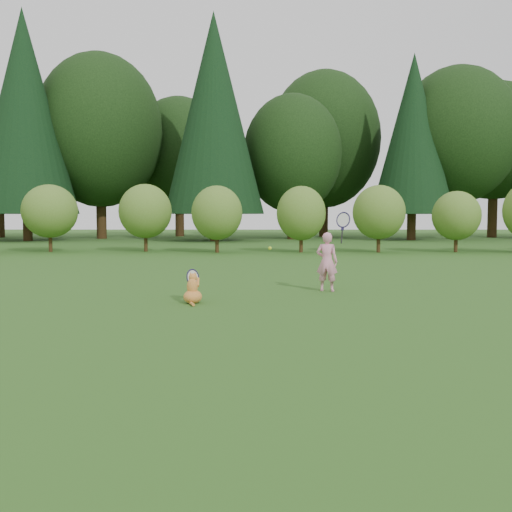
# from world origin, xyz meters

# --- Properties ---
(ground) EXTENTS (100.00, 100.00, 0.00)m
(ground) POSITION_xyz_m (0.00, 0.00, 0.00)
(ground) COLOR #284D15
(ground) RESTS_ON ground
(shrub_row) EXTENTS (28.00, 3.00, 2.80)m
(shrub_row) POSITION_xyz_m (0.00, 13.00, 1.40)
(shrub_row) COLOR #516F22
(shrub_row) RESTS_ON ground
(woodland_backdrop) EXTENTS (48.00, 10.00, 15.00)m
(woodland_backdrop) POSITION_xyz_m (0.00, 23.00, 7.50)
(woodland_backdrop) COLOR black
(woodland_backdrop) RESTS_ON ground
(child) EXTENTS (0.66, 0.47, 1.61)m
(child) POSITION_xyz_m (1.50, 1.58, 0.57)
(child) COLOR pink
(child) RESTS_ON ground
(cat) EXTENTS (0.40, 0.70, 0.67)m
(cat) POSITION_xyz_m (-0.80, 0.14, 0.25)
(cat) COLOR #C27025
(cat) RESTS_ON ground
(tennis_ball) EXTENTS (0.07, 0.07, 0.07)m
(tennis_ball) POSITION_xyz_m (0.46, 2.03, 0.76)
(tennis_ball) COLOR #9FCA17
(tennis_ball) RESTS_ON ground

